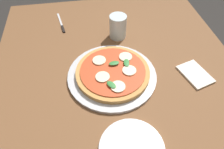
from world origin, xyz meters
name	(u,v)px	position (x,y,z in m)	size (l,w,h in m)	color
dining_table	(119,94)	(0.00, 0.00, 0.65)	(1.23, 0.99, 0.76)	brown
serving_tray	(112,75)	(-0.01, -0.03, 0.76)	(0.34, 0.34, 0.01)	silver
pizza	(113,72)	(-0.01, -0.02, 0.78)	(0.28, 0.28, 0.03)	tan
plate_white	(132,149)	(0.28, -0.02, 0.76)	(0.20, 0.20, 0.01)	white
napkin	(195,74)	(0.03, 0.29, 0.76)	(0.13, 0.09, 0.01)	white
knife	(62,25)	(-0.39, -0.22, 0.76)	(0.17, 0.04, 0.01)	black
glass_cup	(118,27)	(-0.26, 0.04, 0.81)	(0.08, 0.08, 0.11)	silver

